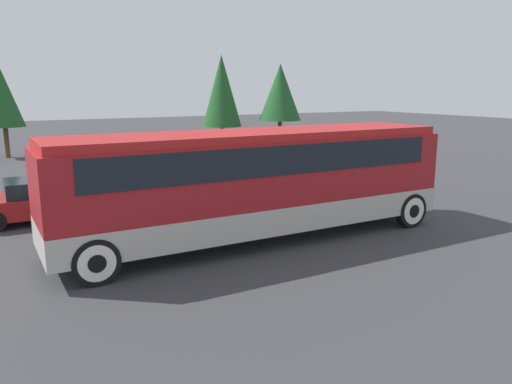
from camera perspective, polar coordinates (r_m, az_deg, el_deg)
ground_plane at (r=14.01m, az=0.00°, el=-5.47°), size 120.00×120.00×0.00m
tour_bus at (r=13.63m, az=0.35°, el=1.96°), size 11.20×2.63×3.03m
parked_car_near at (r=18.21m, az=-7.14°, el=0.70°), size 4.66×1.80×1.36m
parked_car_mid at (r=17.32m, az=-22.83°, el=-0.75°), size 4.09×1.87×1.34m
tree_left at (r=33.89m, az=-27.01°, el=9.62°), size 2.36×2.36×5.42m
tree_center at (r=35.07m, az=2.78°, el=11.30°), size 2.90×2.90×5.82m
tree_right at (r=35.66m, az=-3.94°, el=11.44°), size 2.75×2.75×6.46m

